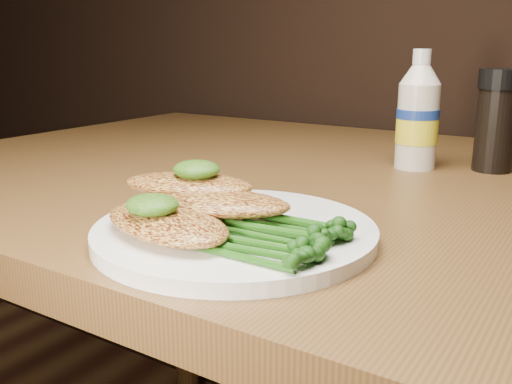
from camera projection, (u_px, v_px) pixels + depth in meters
The scene contains 9 objects.
plate at pixel (235, 232), 0.48m from camera, with size 0.24×0.24×0.01m, color white.
chicken_front at pixel (167, 223), 0.45m from camera, with size 0.13×0.07×0.02m, color gold.
chicken_mid at pixel (219, 203), 0.48m from camera, with size 0.12×0.06×0.02m, color gold.
chicken_back at pixel (188, 184), 0.51m from camera, with size 0.12×0.06×0.02m, color gold.
pesto_front at pixel (152, 205), 0.45m from camera, with size 0.04×0.04×0.02m, color black.
pesto_back at pixel (197, 170), 0.50m from camera, with size 0.04×0.04×0.02m, color black.
broccolini_bundle at pixel (271, 232), 0.44m from camera, with size 0.12×0.09×0.02m, color #1E5111, non-canonical shape.
mayo_bottle at pixel (418, 110), 0.74m from camera, with size 0.05×0.05×0.15m, color beige, non-canonical shape.
pepper_grinder at pixel (496, 121), 0.73m from camera, with size 0.05×0.05×0.13m, color black, non-canonical shape.
Camera 1 is at (0.30, 0.40, 0.91)m, focal length 39.84 mm.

